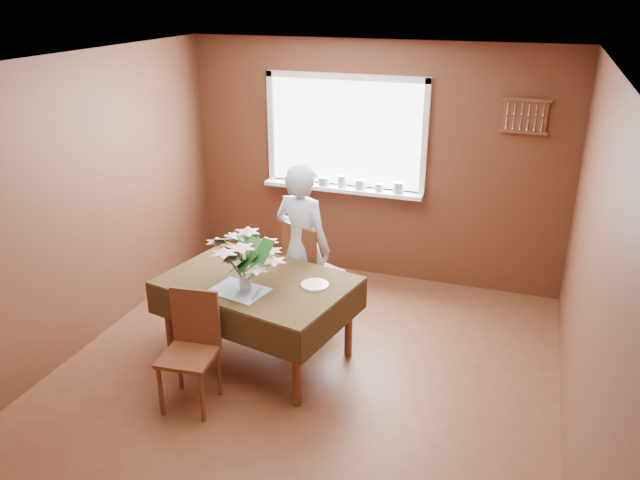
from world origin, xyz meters
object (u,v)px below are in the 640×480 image
(dining_table, at_px, (257,289))
(chair_near, at_px, (192,343))
(seated_woman, at_px, (303,246))
(chair_far, at_px, (308,269))
(flower_bouquet, at_px, (244,257))

(dining_table, bearing_deg, chair_near, -95.65)
(dining_table, bearing_deg, seated_woman, 90.00)
(dining_table, relative_size, chair_far, 1.71)
(seated_woman, bearing_deg, chair_near, 89.83)
(dining_table, distance_m, chair_far, 0.76)
(dining_table, height_order, seated_woman, seated_woman)
(chair_near, bearing_deg, flower_bouquet, 60.63)
(chair_far, height_order, chair_near, chair_far)
(chair_far, relative_size, chair_near, 1.11)
(dining_table, distance_m, flower_bouquet, 0.43)
(chair_near, xyz_separation_m, flower_bouquet, (0.22, 0.50, 0.53))
(dining_table, xyz_separation_m, chair_far, (0.18, 0.73, -0.11))
(chair_far, relative_size, flower_bouquet, 1.93)
(seated_woman, relative_size, flower_bouquet, 3.03)
(chair_far, xyz_separation_m, seated_woman, (-0.03, -0.05, 0.24))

